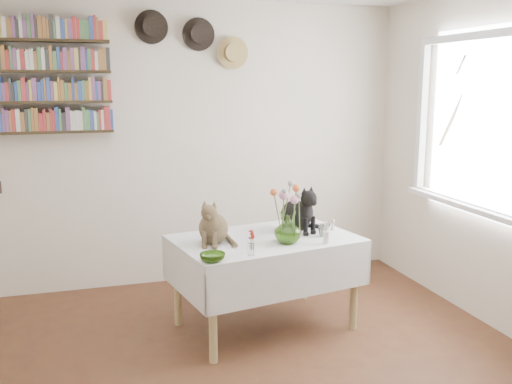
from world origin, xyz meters
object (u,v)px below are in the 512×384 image
object	(u,v)px
flower_vase	(288,229)
bookshelf_unit	(46,76)
dining_table	(265,260)
tabby_cat	(213,220)
black_cat	(296,207)

from	to	relation	value
flower_vase	bookshelf_unit	distance (m)	2.31
dining_table	bookshelf_unit	distance (m)	2.28
dining_table	tabby_cat	size ratio (longest dim) A/B	4.26
black_cat	flower_vase	distance (m)	0.35
black_cat	flower_vase	size ratio (longest dim) A/B	1.84
tabby_cat	bookshelf_unit	xyz separation A→B (m)	(-1.09, 1.15, 0.99)
dining_table	bookshelf_unit	xyz separation A→B (m)	(-1.48, 1.12, 1.32)
dining_table	tabby_cat	distance (m)	0.52
tabby_cat	bookshelf_unit	world-z (taller)	bookshelf_unit
dining_table	black_cat	distance (m)	0.46
flower_vase	dining_table	bearing A→B (deg)	121.16
black_cat	bookshelf_unit	world-z (taller)	bookshelf_unit
black_cat	flower_vase	world-z (taller)	black_cat
dining_table	black_cat	xyz separation A→B (m)	(0.28, 0.12, 0.35)
flower_vase	bookshelf_unit	world-z (taller)	bookshelf_unit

